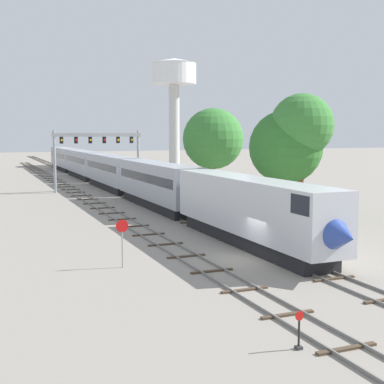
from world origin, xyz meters
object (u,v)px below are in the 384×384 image
object	(u,v)px
signal_gantry	(97,147)
trackside_tree_right	(213,139)
switch_stand	(299,336)
stop_sign	(122,237)
water_tower	(174,79)
trackside_tree_left	(286,147)
trackside_tree_mid	(302,126)
passenger_train	(110,171)

from	to	relation	value
signal_gantry	trackside_tree_right	world-z (taller)	trackside_tree_right
signal_gantry	switch_stand	world-z (taller)	signal_gantry
stop_sign	water_tower	bearing A→B (deg)	67.86
water_tower	trackside_tree_left	distance (m)	84.39
trackside_tree_mid	trackside_tree_left	bearing A→B (deg)	119.76
trackside_tree_left	trackside_tree_mid	size ratio (longest dim) A/B	0.87
passenger_train	switch_stand	size ratio (longest dim) A/B	70.61
switch_stand	trackside_tree_left	world-z (taller)	trackside_tree_left
passenger_train	trackside_tree_right	world-z (taller)	trackside_tree_right
trackside_tree_mid	switch_stand	bearing A→B (deg)	-123.75
switch_stand	stop_sign	xyz separation A→B (m)	(-2.90, 14.19, 1.35)
signal_gantry	trackside_tree_right	size ratio (longest dim) A/B	1.08
trackside_tree_left	trackside_tree_mid	xyz separation A→B (m)	(0.79, -1.39, 1.99)
switch_stand	water_tower	bearing A→B (deg)	71.89
stop_sign	signal_gantry	bearing A→B (deg)	79.53
trackside_tree_left	trackside_tree_right	size ratio (longest dim) A/B	0.90
water_tower	stop_sign	bearing A→B (deg)	-112.14
trackside_tree_mid	trackside_tree_right	bearing A→B (deg)	86.18
water_tower	switch_stand	world-z (taller)	water_tower
passenger_train	water_tower	distance (m)	60.33
passenger_train	stop_sign	distance (m)	45.40
switch_stand	stop_sign	distance (m)	14.55
signal_gantry	stop_sign	xyz separation A→B (m)	(-7.75, -41.93, -4.23)
water_tower	trackside_tree_right	bearing A→B (deg)	-105.56
water_tower	stop_sign	world-z (taller)	water_tower
passenger_train	water_tower	size ratio (longest dim) A/B	3.96
switch_stand	trackside_tree_left	size ratio (longest dim) A/B	0.14
stop_sign	trackside_tree_mid	xyz separation A→B (m)	(20.32, 11.88, 6.72)
signal_gantry	stop_sign	distance (m)	42.85
signal_gantry	trackside_tree_mid	size ratio (longest dim) A/B	1.04
stop_sign	trackside_tree_right	bearing A→B (deg)	58.03
water_tower	trackside_tree_right	xyz separation A→B (m)	(-16.50, -59.24, -13.78)
switch_stand	trackside_tree_left	bearing A→B (deg)	58.81
switch_stand	trackside_tree_mid	distance (m)	32.38
trackside_tree_left	trackside_tree_right	bearing A→B (deg)	83.86
stop_sign	trackside_tree_right	distance (m)	41.63
water_tower	switch_stand	distance (m)	115.92
passenger_train	water_tower	world-z (taller)	water_tower
switch_stand	stop_sign	world-z (taller)	stop_sign
signal_gantry	trackside_tree_left	size ratio (longest dim) A/B	1.20
switch_stand	stop_sign	size ratio (longest dim) A/B	0.51
switch_stand	trackside_tree_right	size ratio (longest dim) A/B	0.13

